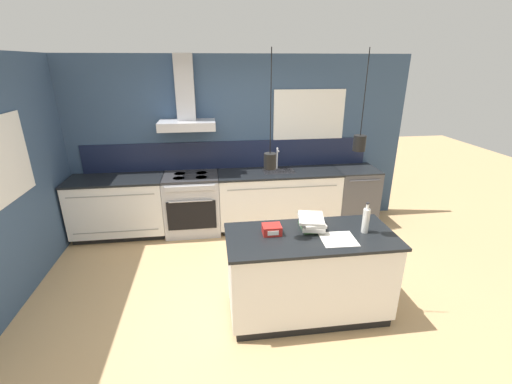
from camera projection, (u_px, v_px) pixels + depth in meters
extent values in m
plane|color=tan|center=(243.00, 294.00, 3.91)|extent=(16.00, 16.00, 0.00)
cube|color=#354C6B|center=(229.00, 143.00, 5.33)|extent=(5.60, 0.06, 2.60)
cube|color=#141C38|center=(230.00, 155.00, 5.35)|extent=(4.42, 0.02, 0.43)
cube|color=white|center=(309.00, 121.00, 5.33)|extent=(1.12, 0.01, 0.96)
cube|color=black|center=(309.00, 121.00, 5.33)|extent=(1.04, 0.01, 0.88)
cube|color=#B5B5BA|center=(187.00, 125.00, 4.89)|extent=(0.80, 0.46, 0.12)
cube|color=#B5B5BA|center=(185.00, 87.00, 4.79)|extent=(0.26, 0.20, 0.90)
cylinder|color=black|center=(271.00, 103.00, 2.84)|extent=(0.01, 0.01, 0.86)
cylinder|color=black|center=(270.00, 161.00, 3.02)|extent=(0.11, 0.11, 0.14)
sphere|color=#F9D18C|center=(270.00, 161.00, 3.02)|extent=(0.06, 0.06, 0.06)
cylinder|color=black|center=(365.00, 93.00, 2.89)|extent=(0.01, 0.01, 0.72)
cylinder|color=black|center=(359.00, 143.00, 3.04)|extent=(0.11, 0.11, 0.14)
sphere|color=#F9D18C|center=(359.00, 143.00, 3.04)|extent=(0.06, 0.06, 0.06)
cube|color=#354C6B|center=(18.00, 176.00, 3.79)|extent=(0.06, 3.80, 2.60)
cube|color=white|center=(9.00, 158.00, 3.57)|extent=(0.01, 0.76, 0.88)
cube|color=black|center=(8.00, 158.00, 3.57)|extent=(0.01, 0.68, 0.80)
cube|color=black|center=(123.00, 231.00, 5.28)|extent=(1.30, 0.56, 0.09)
cube|color=white|center=(119.00, 205.00, 5.09)|extent=(1.34, 0.62, 0.79)
cube|color=gray|center=(110.00, 196.00, 4.70)|extent=(1.18, 0.01, 0.01)
cube|color=gray|center=(116.00, 232.00, 4.90)|extent=(1.18, 0.01, 0.01)
cube|color=black|center=(115.00, 179.00, 4.95)|extent=(1.36, 0.64, 0.03)
cube|color=black|center=(278.00, 222.00, 5.58)|extent=(1.80, 0.56, 0.09)
cube|color=white|center=(279.00, 197.00, 5.39)|extent=(1.86, 0.62, 0.79)
cube|color=gray|center=(283.00, 188.00, 5.00)|extent=(1.64, 0.01, 0.01)
cube|color=gray|center=(282.00, 222.00, 5.20)|extent=(1.64, 0.01, 0.01)
cube|color=black|center=(279.00, 173.00, 5.25)|extent=(1.88, 0.64, 0.03)
cube|color=#262628|center=(279.00, 171.00, 5.29)|extent=(0.48, 0.34, 0.01)
cylinder|color=#B5B5BA|center=(277.00, 159.00, 5.35)|extent=(0.02, 0.02, 0.32)
sphere|color=#B5B5BA|center=(277.00, 149.00, 5.29)|extent=(0.03, 0.03, 0.03)
cylinder|color=#B5B5BA|center=(278.00, 151.00, 5.25)|extent=(0.02, 0.12, 0.02)
cube|color=#B5B5BA|center=(193.00, 205.00, 5.24)|extent=(0.82, 0.62, 0.87)
cube|color=black|center=(192.00, 215.00, 4.96)|extent=(0.70, 0.02, 0.44)
cylinder|color=#B5B5BA|center=(191.00, 201.00, 4.86)|extent=(0.61, 0.02, 0.02)
cube|color=#B5B5BA|center=(190.00, 188.00, 4.81)|extent=(0.70, 0.02, 0.07)
cube|color=#2D2D30|center=(190.00, 177.00, 5.08)|extent=(0.82, 0.60, 0.04)
cylinder|color=black|center=(180.00, 174.00, 5.16)|extent=(0.17, 0.17, 0.00)
cylinder|color=black|center=(202.00, 173.00, 5.20)|extent=(0.17, 0.17, 0.00)
cylinder|color=black|center=(179.00, 178.00, 4.95)|extent=(0.17, 0.17, 0.00)
cylinder|color=black|center=(201.00, 177.00, 5.00)|extent=(0.17, 0.17, 0.00)
cube|color=#4C4C51|center=(354.00, 196.00, 5.56)|extent=(0.63, 0.62, 0.89)
cube|color=black|center=(357.00, 169.00, 5.40)|extent=(0.63, 0.62, 0.02)
cylinder|color=#4C4C51|center=(365.00, 181.00, 5.12)|extent=(0.47, 0.02, 0.02)
cube|color=black|center=(306.00, 307.00, 3.64)|extent=(1.55, 0.68, 0.09)
cube|color=white|center=(309.00, 272.00, 3.48)|extent=(1.61, 0.71, 0.79)
cube|color=black|center=(311.00, 236.00, 3.34)|extent=(1.66, 0.76, 0.03)
cylinder|color=silver|center=(366.00, 221.00, 3.34)|extent=(0.07, 0.07, 0.25)
cylinder|color=silver|center=(368.00, 206.00, 3.29)|extent=(0.03, 0.03, 0.06)
cylinder|color=#262628|center=(368.00, 203.00, 3.28)|extent=(0.03, 0.03, 0.01)
cube|color=#4C7F4C|center=(310.00, 227.00, 3.46)|extent=(0.18, 0.25, 0.04)
cube|color=silver|center=(313.00, 224.00, 3.43)|extent=(0.28, 0.36, 0.04)
cube|color=silver|center=(312.00, 221.00, 3.43)|extent=(0.21, 0.34, 0.03)
cube|color=silver|center=(311.00, 218.00, 3.41)|extent=(0.31, 0.36, 0.03)
cube|color=red|center=(272.00, 229.00, 3.34)|extent=(0.18, 0.15, 0.09)
cube|color=white|center=(273.00, 233.00, 3.27)|extent=(0.11, 0.01, 0.05)
cube|color=silver|center=(338.00, 239.00, 3.24)|extent=(0.34, 0.31, 0.01)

